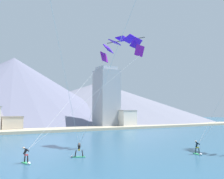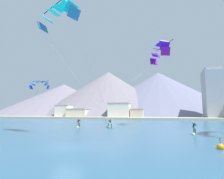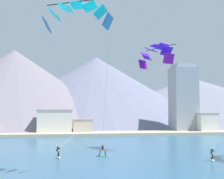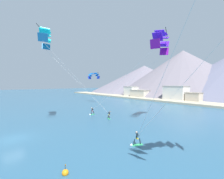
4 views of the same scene
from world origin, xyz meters
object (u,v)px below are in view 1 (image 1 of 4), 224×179
(kitesurfer_mid_center, at_px, (198,150))
(kitesurfer_near_lead, at_px, (27,158))
(kitesurfer_near_trail, at_px, (77,153))
(parafoil_kite_near_lead, at_px, (121,46))

(kitesurfer_mid_center, bearing_deg, kitesurfer_near_lead, 163.72)
(kitesurfer_near_trail, xyz_separation_m, kitesurfer_mid_center, (13.27, -6.28, 0.03))
(kitesurfer_near_lead, bearing_deg, parafoil_kite_near_lead, 19.84)
(kitesurfer_near_trail, xyz_separation_m, parafoil_kite_near_lead, (9.55, 4.86, 15.08))
(kitesurfer_near_lead, height_order, kitesurfer_near_trail, kitesurfer_near_lead)
(kitesurfer_near_lead, distance_m, kitesurfer_mid_center, 19.91)
(kitesurfer_near_lead, xyz_separation_m, parafoil_kite_near_lead, (15.39, 5.55, 15.02))
(kitesurfer_near_lead, relative_size, kitesurfer_mid_center, 1.01)
(kitesurfer_mid_center, bearing_deg, parafoil_kite_near_lead, 108.49)
(kitesurfer_mid_center, distance_m, parafoil_kite_near_lead, 19.09)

